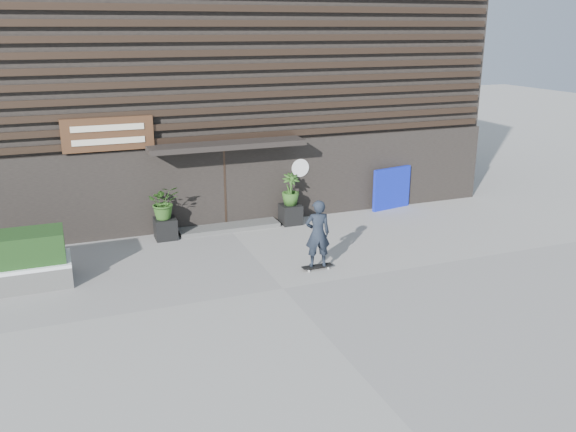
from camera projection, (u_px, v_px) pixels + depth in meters
name	position (u px, v px, depth m)	size (l,w,h in m)	color
ground	(283.00, 289.00, 13.78)	(80.00, 80.00, 0.00)	#989590
entrance_step	(229.00, 227.00, 17.85)	(3.00, 0.80, 0.12)	#4E4E4C
planter_pot_left	(166.00, 228.00, 16.95)	(0.60, 0.60, 0.60)	black
bamboo_left	(164.00, 202.00, 16.72)	(0.86, 0.75, 0.96)	#2D591E
planter_pot_right	(291.00, 214.00, 18.25)	(0.60, 0.60, 0.60)	black
bamboo_right	(291.00, 189.00, 18.02)	(0.54, 0.54, 0.96)	#2D591E
blue_tarp	(392.00, 188.00, 19.66)	(1.47, 0.12, 1.38)	#0D1BB3
building	(185.00, 78.00, 21.44)	(18.00, 11.00, 8.00)	black
skateboarder	(318.00, 234.00, 14.60)	(0.78, 0.51, 1.78)	black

